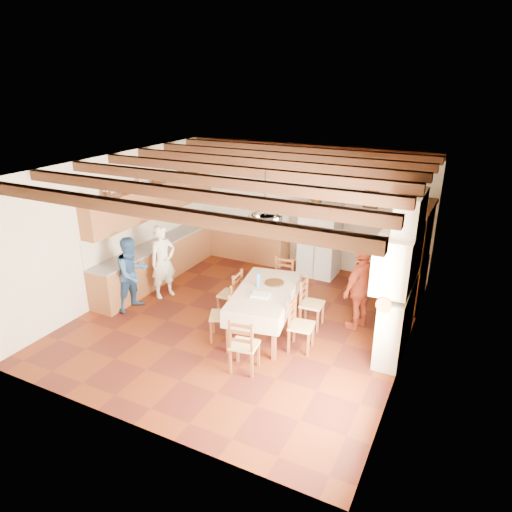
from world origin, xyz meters
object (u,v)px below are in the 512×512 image
Objects in this scene: person_man at (163,262)px; chair_left_far at (230,293)px; chair_right_far at (312,303)px; chair_end_near at (244,344)px; person_woman_blue at (132,274)px; chair_end_far at (281,282)px; chair_right_near at (302,325)px; refrigerator at (320,240)px; microwave at (269,222)px; dining_table at (264,294)px; person_woman_red at (361,288)px; hutch at (414,256)px; chair_left_near at (221,314)px.

chair_left_far is at bearing -70.19° from person_man.
person_man is at bearing -96.68° from chair_left_far.
chair_right_far is at bearing -62.38° from person_man.
chair_end_near is 3.14m from person_woman_blue.
chair_right_far and chair_end_far have the same top height.
chair_right_near is 0.85m from chair_right_far.
chair_right_far and chair_end_near have the same top height.
person_man reaches higher than chair_end_near.
refrigerator is 1.79× the size of chair_end_far.
refrigerator is at bearing -29.58° from person_woman_blue.
person_man is 3.03m from microwave.
refrigerator is 2.53m from chair_right_far.
microwave is at bearing 113.44° from dining_table.
chair_right_far is at bearing -44.18° from person_woman_red.
hutch reaches higher than chair_end_far.
chair_end_near is at bearing -82.39° from chair_end_far.
refrigerator is at bearing -20.55° from person_man.
microwave is at bearing 35.65° from chair_right_far.
chair_end_near is at bearing 161.62° from chair_right_far.
chair_end_far is (-0.18, 1.20, -0.28)m from dining_table.
hutch is at bearing 111.43° from chair_left_near.
person_man is 1.03× the size of person_woman_blue.
chair_left_far reaches higher than dining_table.
chair_end_far is 2.36m from microwave.
chair_left_far and chair_end_near have the same top height.
hutch is 4.08m from chair_left_near.
chair_end_far is (-1.02, 1.47, 0.00)m from chair_right_near.
chair_right_far is (-0.11, 0.84, 0.00)m from chair_right_near.
chair_right_far is (1.59, 0.32, 0.00)m from chair_left_far.
person_woman_blue is at bearing -149.78° from hutch.
chair_left_far is at bearing -61.96° from chair_end_near.
chair_right_near is 1.00× the size of chair_end_far.
hutch is at bearing 175.89° from person_woman_red.
chair_end_near is (1.10, -1.48, 0.00)m from chair_left_far.
chair_left_far is at bearing 174.38° from chair_left_near.
person_man reaches higher than chair_left_near.
microwave is at bearing 1.23° from person_man.
chair_end_near is at bearing -8.79° from person_woman_red.
person_woman_red is at bearing -69.55° from chair_right_far.
refrigerator reaches higher than chair_left_far.
refrigerator is at bearing -95.58° from chair_end_near.
chair_left_far is at bearing 98.13° from chair_right_far.
hutch reaches higher than chair_left_near.
person_man is (-3.40, 0.66, 0.31)m from chair_right_near.
person_woman_blue reaches higher than chair_end_near.
chair_left_near is 1.00× the size of chair_end_near.
chair_end_near is at bearing 34.48° from chair_left_far.
chair_right_near is at bearing 77.26° from chair_left_near.
person_woman_blue is at bearing -74.52° from chair_left_far.
hutch is 2.25× the size of chair_right_far.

